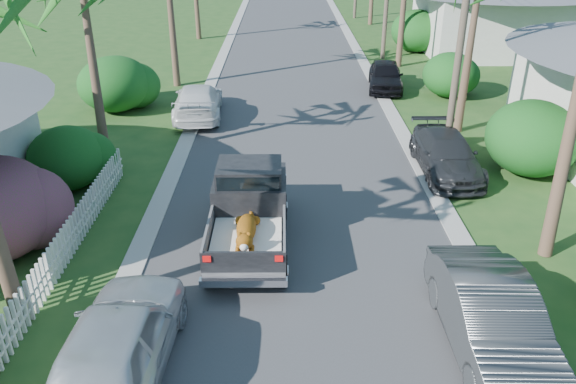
{
  "coord_description": "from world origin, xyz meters",
  "views": [
    {
      "loc": [
        -0.5,
        -6.51,
        7.95
      ],
      "look_at": [
        -0.39,
        6.69,
        1.4
      ],
      "focal_mm": 35.0,
      "sensor_mm": 36.0,
      "label": 1
    }
  ],
  "objects_px": {
    "parked_car_rm": "(446,155)",
    "pickup_truck": "(250,204)",
    "utility_pole_b": "(463,24)",
    "parked_car_rn": "(491,320)",
    "parked_car_ln": "(117,346)",
    "house_right_far": "(497,17)",
    "parked_car_lf": "(198,101)",
    "parked_car_rf": "(385,76)"
  },
  "relations": [
    {
      "from": "parked_car_rf",
      "to": "parked_car_lf",
      "type": "height_order",
      "value": "parked_car_lf"
    },
    {
      "from": "pickup_truck",
      "to": "house_right_far",
      "type": "relative_size",
      "value": 0.57
    },
    {
      "from": "pickup_truck",
      "to": "parked_car_rm",
      "type": "height_order",
      "value": "pickup_truck"
    },
    {
      "from": "parked_car_ln",
      "to": "house_right_far",
      "type": "bearing_deg",
      "value": -117.98
    },
    {
      "from": "pickup_truck",
      "to": "utility_pole_b",
      "type": "height_order",
      "value": "utility_pole_b"
    },
    {
      "from": "parked_car_rf",
      "to": "parked_car_lf",
      "type": "xyz_separation_m",
      "value": [
        -8.81,
        -4.23,
        0.01
      ]
    },
    {
      "from": "utility_pole_b",
      "to": "pickup_truck",
      "type": "bearing_deg",
      "value": -138.34
    },
    {
      "from": "parked_car_ln",
      "to": "pickup_truck",
      "type": "bearing_deg",
      "value": -110.4
    },
    {
      "from": "parked_car_rm",
      "to": "pickup_truck",
      "type": "bearing_deg",
      "value": -146.79
    },
    {
      "from": "parked_car_rn",
      "to": "parked_car_rf",
      "type": "bearing_deg",
      "value": 86.57
    },
    {
      "from": "parked_car_lf",
      "to": "house_right_far",
      "type": "distance_m",
      "value": 21.62
    },
    {
      "from": "parked_car_rn",
      "to": "pickup_truck",
      "type": "bearing_deg",
      "value": 137.87
    },
    {
      "from": "parked_car_ln",
      "to": "parked_car_lf",
      "type": "xyz_separation_m",
      "value": [
        -0.59,
        15.44,
        -0.1
      ]
    },
    {
      "from": "parked_car_rn",
      "to": "house_right_far",
      "type": "distance_m",
      "value": 29.31
    },
    {
      "from": "parked_car_ln",
      "to": "utility_pole_b",
      "type": "xyz_separation_m",
      "value": [
        9.2,
        11.47,
        3.8
      ]
    },
    {
      "from": "parked_car_rm",
      "to": "parked_car_rn",
      "type": "bearing_deg",
      "value": -99.47
    },
    {
      "from": "parked_car_rm",
      "to": "parked_car_lf",
      "type": "bearing_deg",
      "value": 146.71
    },
    {
      "from": "house_right_far",
      "to": "utility_pole_b",
      "type": "relative_size",
      "value": 1.0
    },
    {
      "from": "pickup_truck",
      "to": "utility_pole_b",
      "type": "distance_m",
      "value": 10.05
    },
    {
      "from": "parked_car_rn",
      "to": "parked_car_lf",
      "type": "distance_m",
      "value": 16.63
    },
    {
      "from": "pickup_truck",
      "to": "house_right_far",
      "type": "xyz_separation_m",
      "value": [
        14.42,
        23.24,
        1.11
      ]
    },
    {
      "from": "house_right_far",
      "to": "parked_car_rf",
      "type": "bearing_deg",
      "value": -133.6
    },
    {
      "from": "parked_car_lf",
      "to": "utility_pole_b",
      "type": "xyz_separation_m",
      "value": [
        9.79,
        -3.97,
        3.9
      ]
    },
    {
      "from": "pickup_truck",
      "to": "utility_pole_b",
      "type": "xyz_separation_m",
      "value": [
        7.02,
        6.24,
        3.59
      ]
    },
    {
      "from": "parked_car_rf",
      "to": "parked_car_rn",
      "type": "bearing_deg",
      "value": -85.85
    },
    {
      "from": "pickup_truck",
      "to": "utility_pole_b",
      "type": "relative_size",
      "value": 0.57
    },
    {
      "from": "parked_car_rn",
      "to": "parked_car_ln",
      "type": "distance_m",
      "value": 7.24
    },
    {
      "from": "parked_car_rf",
      "to": "house_right_far",
      "type": "bearing_deg",
      "value": 53.63
    },
    {
      "from": "parked_car_rn",
      "to": "utility_pole_b",
      "type": "height_order",
      "value": "utility_pole_b"
    },
    {
      "from": "house_right_far",
      "to": "parked_car_lf",
      "type": "bearing_deg",
      "value": -142.84
    },
    {
      "from": "parked_car_rm",
      "to": "house_right_far",
      "type": "distance_m",
      "value": 20.65
    },
    {
      "from": "pickup_truck",
      "to": "parked_car_ln",
      "type": "relative_size",
      "value": 1.09
    },
    {
      "from": "parked_car_rn",
      "to": "parked_car_ln",
      "type": "height_order",
      "value": "parked_car_ln"
    },
    {
      "from": "parked_car_rn",
      "to": "parked_car_rm",
      "type": "xyz_separation_m",
      "value": [
        1.4,
        8.74,
        -0.1
      ]
    },
    {
      "from": "parked_car_rn",
      "to": "utility_pole_b",
      "type": "relative_size",
      "value": 0.51
    },
    {
      "from": "parked_car_rf",
      "to": "parked_car_lf",
      "type": "bearing_deg",
      "value": -147.14
    },
    {
      "from": "pickup_truck",
      "to": "parked_car_rf",
      "type": "bearing_deg",
      "value": 67.32
    },
    {
      "from": "parked_car_rf",
      "to": "parked_car_rm",
      "type": "bearing_deg",
      "value": -80.62
    },
    {
      "from": "parked_car_rn",
      "to": "parked_car_rf",
      "type": "xyz_separation_m",
      "value": [
        1.02,
        18.92,
        -0.06
      ]
    },
    {
      "from": "parked_car_rf",
      "to": "utility_pole_b",
      "type": "distance_m",
      "value": 9.13
    },
    {
      "from": "parked_car_rn",
      "to": "parked_car_lf",
      "type": "height_order",
      "value": "parked_car_rn"
    },
    {
      "from": "parked_car_rn",
      "to": "house_right_far",
      "type": "bearing_deg",
      "value": 70.91
    }
  ]
}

